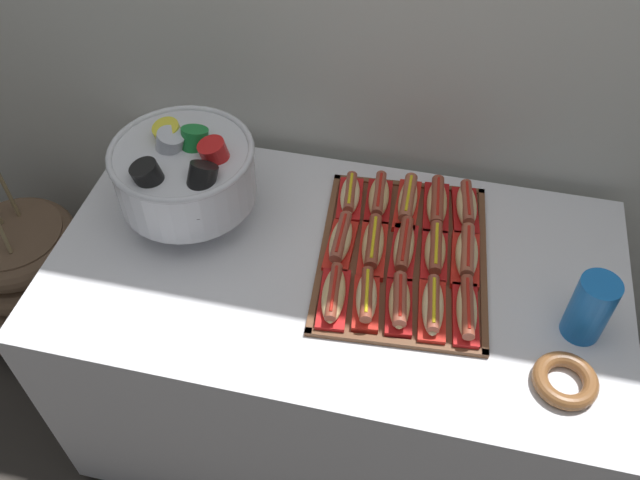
% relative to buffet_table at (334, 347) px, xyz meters
% --- Properties ---
extents(ground_plane, '(10.00, 10.00, 0.00)m').
position_rel_buffet_table_xyz_m(ground_plane, '(0.00, 0.00, -0.40)').
color(ground_plane, '#38332D').
extents(buffet_table, '(1.40, 0.77, 0.76)m').
position_rel_buffet_table_xyz_m(buffet_table, '(0.00, 0.00, 0.00)').
color(buffet_table, silver).
rests_on(buffet_table, ground_plane).
extents(floor_vase, '(0.45, 0.45, 1.07)m').
position_rel_buffet_table_xyz_m(floor_vase, '(-1.05, 0.12, -0.16)').
color(floor_vase, brown).
rests_on(floor_vase, ground_plane).
extents(serving_tray, '(0.44, 0.56, 0.01)m').
position_rel_buffet_table_xyz_m(serving_tray, '(0.15, 0.06, 0.37)').
color(serving_tray, brown).
rests_on(serving_tray, buffet_table).
extents(hot_dog_0, '(0.08, 0.18, 0.06)m').
position_rel_buffet_table_xyz_m(hot_dog_0, '(0.02, -0.12, 0.40)').
color(hot_dog_0, red).
rests_on(hot_dog_0, serving_tray).
extents(hot_dog_1, '(0.08, 0.16, 0.06)m').
position_rel_buffet_table_xyz_m(hot_dog_1, '(0.09, -0.11, 0.40)').
color(hot_dog_1, red).
rests_on(hot_dog_1, serving_tray).
extents(hot_dog_2, '(0.08, 0.16, 0.06)m').
position_rel_buffet_table_xyz_m(hot_dog_2, '(0.17, -0.10, 0.40)').
color(hot_dog_2, '#B21414').
rests_on(hot_dog_2, serving_tray).
extents(hot_dog_3, '(0.08, 0.18, 0.06)m').
position_rel_buffet_table_xyz_m(hot_dog_3, '(0.24, -0.10, 0.40)').
color(hot_dog_3, red).
rests_on(hot_dog_3, serving_tray).
extents(hot_dog_4, '(0.07, 0.18, 0.06)m').
position_rel_buffet_table_xyz_m(hot_dog_4, '(0.32, -0.09, 0.40)').
color(hot_dog_4, red).
rests_on(hot_dog_4, serving_tray).
extents(hot_dog_5, '(0.07, 0.17, 0.06)m').
position_rel_buffet_table_xyz_m(hot_dog_5, '(0.00, 0.05, 0.40)').
color(hot_dog_5, red).
rests_on(hot_dog_5, serving_tray).
extents(hot_dog_6, '(0.08, 0.19, 0.06)m').
position_rel_buffet_table_xyz_m(hot_dog_6, '(0.08, 0.05, 0.40)').
color(hot_dog_6, red).
rests_on(hot_dog_6, serving_tray).
extents(hot_dog_7, '(0.07, 0.18, 0.06)m').
position_rel_buffet_table_xyz_m(hot_dog_7, '(0.15, 0.06, 0.40)').
color(hot_dog_7, red).
rests_on(hot_dog_7, serving_tray).
extents(hot_dog_8, '(0.08, 0.17, 0.06)m').
position_rel_buffet_table_xyz_m(hot_dog_8, '(0.23, 0.07, 0.40)').
color(hot_dog_8, red).
rests_on(hot_dog_8, serving_tray).
extents(hot_dog_9, '(0.08, 0.18, 0.06)m').
position_rel_buffet_table_xyz_m(hot_dog_9, '(0.30, 0.07, 0.40)').
color(hot_dog_9, red).
rests_on(hot_dog_9, serving_tray).
extents(hot_dog_10, '(0.08, 0.16, 0.06)m').
position_rel_buffet_table_xyz_m(hot_dog_10, '(-0.01, 0.21, 0.39)').
color(hot_dog_10, red).
rests_on(hot_dog_10, serving_tray).
extents(hot_dog_11, '(0.08, 0.17, 0.06)m').
position_rel_buffet_table_xyz_m(hot_dog_11, '(0.07, 0.22, 0.40)').
color(hot_dog_11, '#B21414').
rests_on(hot_dog_11, serving_tray).
extents(hot_dog_12, '(0.06, 0.18, 0.06)m').
position_rel_buffet_table_xyz_m(hot_dog_12, '(0.14, 0.22, 0.40)').
color(hot_dog_12, red).
rests_on(hot_dog_12, serving_tray).
extents(hot_dog_13, '(0.08, 0.19, 0.06)m').
position_rel_buffet_table_xyz_m(hot_dog_13, '(0.22, 0.23, 0.40)').
color(hot_dog_13, '#B21414').
rests_on(hot_dog_13, serving_tray).
extents(hot_dog_14, '(0.08, 0.17, 0.06)m').
position_rel_buffet_table_xyz_m(hot_dog_14, '(0.29, 0.24, 0.40)').
color(hot_dog_14, '#B21414').
rests_on(hot_dog_14, serving_tray).
extents(punch_bowl, '(0.35, 0.35, 0.27)m').
position_rel_buffet_table_xyz_m(punch_bowl, '(-0.40, 0.09, 0.51)').
color(punch_bowl, silver).
rests_on(punch_bowl, buffet_table).
extents(cup_stack, '(0.09, 0.09, 0.17)m').
position_rel_buffet_table_xyz_m(cup_stack, '(0.57, -0.07, 0.45)').
color(cup_stack, blue).
rests_on(cup_stack, buffet_table).
extents(donut, '(0.14, 0.14, 0.03)m').
position_rel_buffet_table_xyz_m(donut, '(0.53, -0.21, 0.38)').
color(donut, brown).
rests_on(donut, buffet_table).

